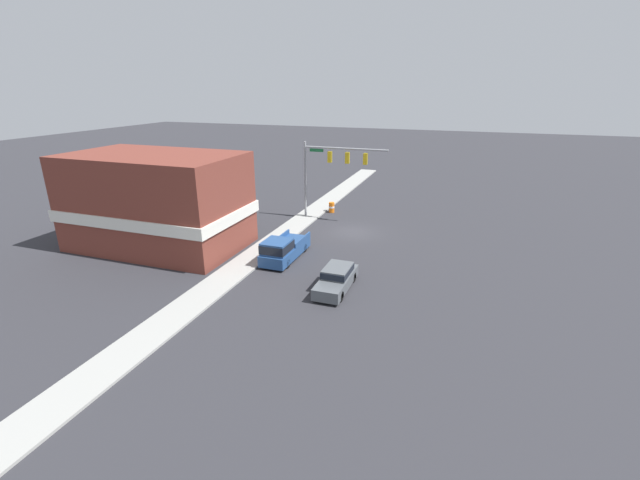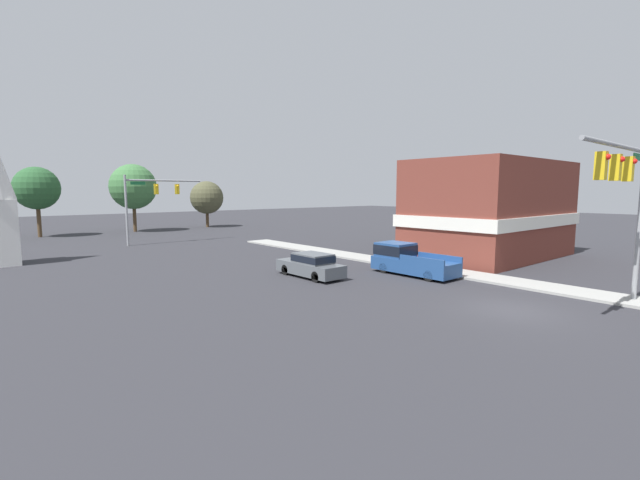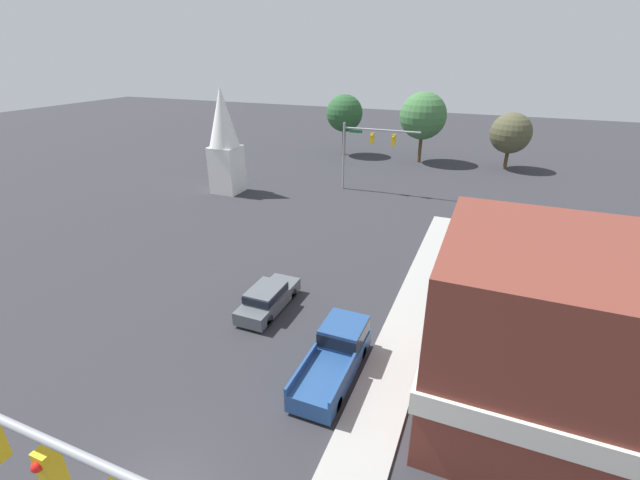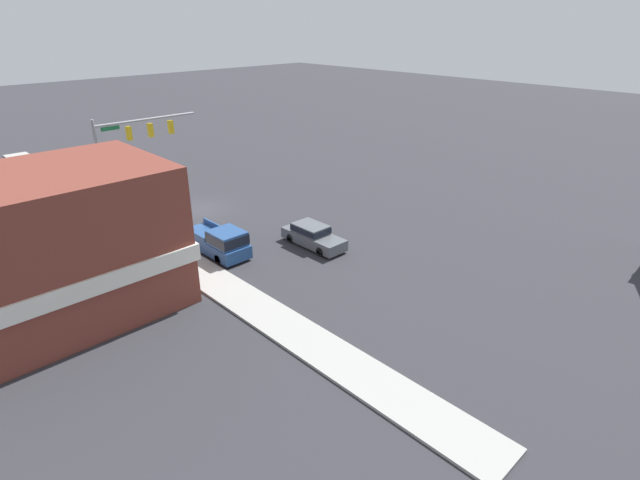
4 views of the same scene
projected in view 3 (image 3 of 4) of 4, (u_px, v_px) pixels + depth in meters
far_signal_assembly at (367, 143)px, 42.74m from camera, size 7.79×0.49×6.88m
car_lead at (268, 298)px, 24.17m from camera, size 1.76×4.83×1.50m
pickup_truck_parked at (337, 353)px, 19.53m from camera, size 1.99×5.60×1.94m
corner_brick_building at (637, 361)px, 14.81m from camera, size 14.05×8.42×7.65m
church_steeple at (224, 139)px, 42.39m from camera, size 3.01×3.01×10.46m
backdrop_tree_left_far at (344, 113)px, 57.89m from camera, size 4.91×4.91×8.11m
backdrop_tree_left_mid at (423, 116)px, 53.91m from camera, size 5.86×5.86×8.83m
backdrop_tree_center at (511, 133)px, 51.28m from camera, size 4.82×4.82×6.80m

